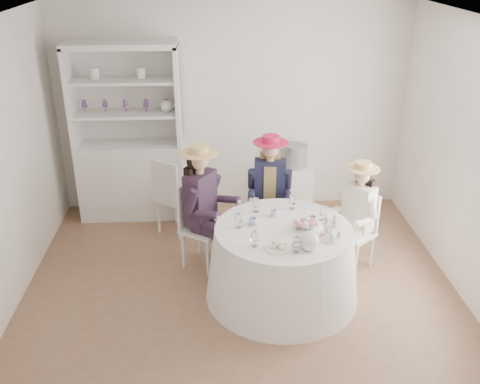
{
  "coord_description": "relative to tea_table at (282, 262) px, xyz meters",
  "views": [
    {
      "loc": [
        -0.26,
        -4.71,
        3.29
      ],
      "look_at": [
        0.0,
        0.1,
        1.05
      ],
      "focal_mm": 40.0,
      "sensor_mm": 36.0,
      "label": 1
    }
  ],
  "objects": [
    {
      "name": "wall_right",
      "position": [
        1.84,
        0.17,
        0.96
      ],
      "size": [
        0.0,
        4.5,
        4.5
      ],
      "primitive_type": "plane",
      "rotation": [
        1.57,
        0.0,
        -1.57
      ],
      "color": "silver",
      "rests_on": "ground"
    },
    {
      "name": "ceiling",
      "position": [
        -0.41,
        0.17,
        2.31
      ],
      "size": [
        4.5,
        4.5,
        0.0
      ],
      "primitive_type": "plane",
      "rotation": [
        3.14,
        0.0,
        0.0
      ],
      "color": "white",
      "rests_on": "wall_back"
    },
    {
      "name": "flower_arrangement",
      "position": [
        0.2,
        -0.05,
        0.47
      ],
      "size": [
        0.17,
        0.17,
        0.06
      ],
      "rotation": [
        0.0,
        0.0,
        -0.08
      ],
      "color": "pink",
      "rests_on": "tea_table"
    },
    {
      "name": "hatbox",
      "position": [
        0.4,
        1.92,
        0.4
      ],
      "size": [
        0.34,
        0.34,
        0.3
      ],
      "primitive_type": "cylinder",
      "rotation": [
        0.0,
        0.0,
        0.16
      ],
      "color": "black",
      "rests_on": "side_table"
    },
    {
      "name": "wall_back",
      "position": [
        -0.41,
        2.17,
        0.96
      ],
      "size": [
        4.5,
        0.0,
        4.5
      ],
      "primitive_type": "plane",
      "rotation": [
        1.57,
        0.0,
        0.0
      ],
      "color": "silver",
      "rests_on": "ground"
    },
    {
      "name": "flower_bowl",
      "position": [
        0.23,
        0.01,
        0.42
      ],
      "size": [
        0.23,
        0.23,
        0.05
      ],
      "primitive_type": "imported",
      "rotation": [
        0.0,
        0.0,
        0.12
      ],
      "color": "white",
      "rests_on": "tea_table"
    },
    {
      "name": "side_table",
      "position": [
        0.4,
        1.92,
        -0.07
      ],
      "size": [
        0.46,
        0.46,
        0.63
      ],
      "primitive_type": "cube",
      "rotation": [
        0.0,
        0.0,
        0.14
      ],
      "color": "silver",
      "rests_on": "ground"
    },
    {
      "name": "tea_table",
      "position": [
        0.0,
        0.0,
        0.0
      ],
      "size": [
        1.55,
        1.55,
        0.78
      ],
      "rotation": [
        0.0,
        0.0,
        0.37
      ],
      "color": "white",
      "rests_on": "ground"
    },
    {
      "name": "stemware_set",
      "position": [
        -0.0,
        -0.0,
        0.47
      ],
      "size": [
        0.93,
        0.94,
        0.15
      ],
      "color": "white",
      "rests_on": "tea_table"
    },
    {
      "name": "guest_right",
      "position": [
        0.87,
        0.5,
        0.32
      ],
      "size": [
        0.53,
        0.52,
        1.25
      ],
      "rotation": [
        0.0,
        0.0,
        -0.87
      ],
      "color": "silver",
      "rests_on": "ground"
    },
    {
      "name": "cupcake_stand",
      "position": [
        0.42,
        -0.22,
        0.47
      ],
      "size": [
        0.24,
        0.24,
        0.22
      ],
      "rotation": [
        0.0,
        0.0,
        0.4
      ],
      "color": "white",
      "rests_on": "tea_table"
    },
    {
      "name": "spare_chair",
      "position": [
        -1.18,
        1.36,
        0.15
      ],
      "size": [
        0.57,
        0.57,
        0.99
      ],
      "rotation": [
        0.0,
        0.0,
        2.49
      ],
      "color": "silver",
      "rests_on": "ground"
    },
    {
      "name": "teacup_c",
      "position": [
        0.29,
        0.08,
        0.43
      ],
      "size": [
        0.09,
        0.09,
        0.07
      ],
      "primitive_type": "imported",
      "rotation": [
        0.0,
        0.0,
        -0.04
      ],
      "color": "white",
      "rests_on": "tea_table"
    },
    {
      "name": "wall_front",
      "position": [
        -0.41,
        -1.83,
        0.96
      ],
      "size": [
        4.5,
        0.0,
        4.5
      ],
      "primitive_type": "plane",
      "rotation": [
        -1.57,
        0.0,
        0.0
      ],
      "color": "silver",
      "rests_on": "ground"
    },
    {
      "name": "wall_left",
      "position": [
        -2.66,
        0.17,
        0.96
      ],
      "size": [
        0.0,
        4.5,
        4.5
      ],
      "primitive_type": "plane",
      "rotation": [
        1.57,
        0.0,
        1.57
      ],
      "color": "silver",
      "rests_on": "ground"
    },
    {
      "name": "teacup_a",
      "position": [
        -0.29,
        0.09,
        0.42
      ],
      "size": [
        0.09,
        0.09,
        0.06
      ],
      "primitive_type": "imported",
      "rotation": [
        0.0,
        0.0,
        -0.08
      ],
      "color": "white",
      "rests_on": "tea_table"
    },
    {
      "name": "sandwich_plate",
      "position": [
        -0.1,
        -0.36,
        0.41
      ],
      "size": [
        0.25,
        0.25,
        0.06
      ],
      "rotation": [
        0.0,
        0.0,
        0.35
      ],
      "color": "white",
      "rests_on": "tea_table"
    },
    {
      "name": "ground",
      "position": [
        -0.41,
        0.17,
        -0.39
      ],
      "size": [
        4.5,
        4.5,
        0.0
      ],
      "primitive_type": "plane",
      "color": "brown",
      "rests_on": "ground"
    },
    {
      "name": "teacup_b",
      "position": [
        -0.07,
        0.26,
        0.42
      ],
      "size": [
        0.07,
        0.07,
        0.06
      ],
      "primitive_type": "imported",
      "rotation": [
        0.0,
        0.0,
        -0.03
      ],
      "color": "white",
      "rests_on": "tea_table"
    },
    {
      "name": "guest_left",
      "position": [
        -0.79,
        0.61,
        0.42
      ],
      "size": [
        0.61,
        0.57,
        1.42
      ],
      "rotation": [
        0.0,
        0.0,
        0.99
      ],
      "color": "silver",
      "rests_on": "ground"
    },
    {
      "name": "table_teapot",
      "position": [
        0.18,
        -0.4,
        0.47
      ],
      "size": [
        0.25,
        0.18,
        0.19
      ],
      "rotation": [
        0.0,
        0.0,
        -0.23
      ],
      "color": "white",
      "rests_on": "tea_table"
    },
    {
      "name": "guest_mid",
      "position": [
        -0.03,
        1.0,
        0.39
      ],
      "size": [
        0.51,
        0.52,
        1.38
      ],
      "rotation": [
        0.0,
        0.0,
        -0.1
      ],
      "color": "silver",
      "rests_on": "ground"
    },
    {
      "name": "hutch",
      "position": [
        -1.73,
        1.94,
        0.41
      ],
      "size": [
        1.36,
        0.57,
        2.25
      ],
      "rotation": [
        0.0,
        0.0,
        -0.05
      ],
      "color": "silver",
      "rests_on": "ground"
    }
  ]
}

